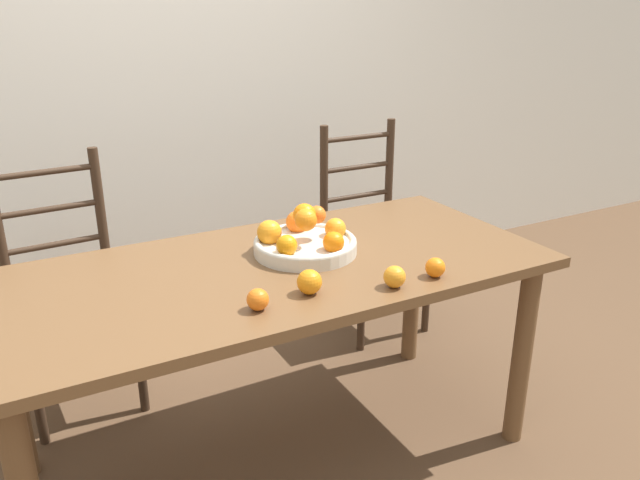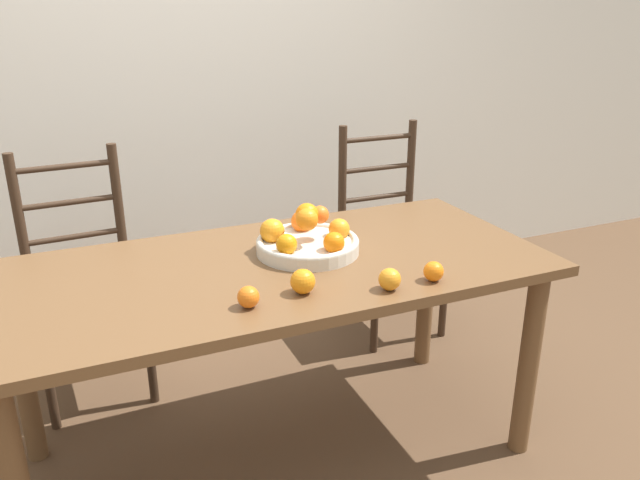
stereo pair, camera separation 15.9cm
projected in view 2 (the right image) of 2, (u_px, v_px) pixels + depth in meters
name	position (u px, v px, depth m)	size (l,w,h in m)	color
ground_plane	(280.00, 451.00, 2.28)	(12.00, 12.00, 0.00)	brown
wall_back	(173.00, 55.00, 3.07)	(8.00, 0.06, 2.60)	silver
dining_table	(276.00, 291.00, 2.05)	(1.78, 0.82, 0.75)	brown
fruit_bowl	(307.00, 239.00, 2.10)	(0.35, 0.35, 0.17)	beige
orange_loose_0	(434.00, 271.00, 1.88)	(0.06, 0.06, 0.06)	orange
orange_loose_1	(303.00, 281.00, 1.80)	(0.07, 0.07, 0.07)	orange
orange_loose_2	(248.00, 297.00, 1.72)	(0.06, 0.06, 0.06)	orange
orange_loose_3	(390.00, 279.00, 1.82)	(0.07, 0.07, 0.07)	orange
chair_left	(84.00, 282.00, 2.51)	(0.44, 0.43, 1.01)	#382619
chair_right	(389.00, 234.00, 3.03)	(0.42, 0.40, 1.01)	#382619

